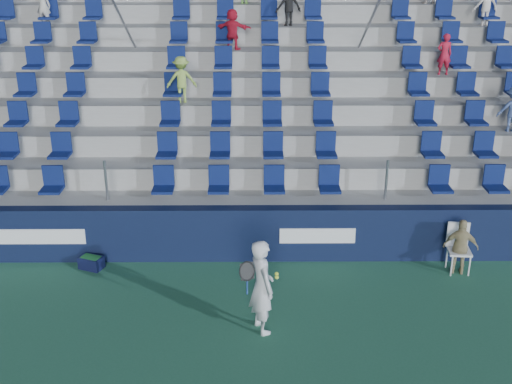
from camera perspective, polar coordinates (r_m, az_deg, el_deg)
ground at (r=11.29m, az=-0.94°, el=-13.45°), size 70.00×70.00×0.00m
sponsor_wall at (r=13.70m, az=-0.84°, el=-3.72°), size 24.00×0.32×1.20m
grandstand at (r=17.98m, az=-0.76°, el=7.80°), size 24.00×8.17×6.63m
tennis_player at (r=11.21m, az=0.51°, el=-8.37°), size 0.72×0.75×1.75m
line_judge_chair at (r=13.93m, az=17.55°, el=-4.42°), size 0.49×0.50×1.03m
line_judge at (r=13.80m, az=17.74°, el=-4.67°), size 0.75×0.46×1.20m
ball_bin at (r=13.97m, az=-14.43°, el=-6.04°), size 0.56×0.47×0.27m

